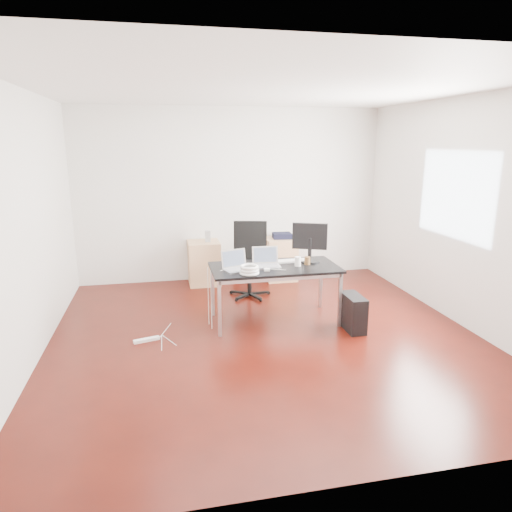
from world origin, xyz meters
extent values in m
plane|color=#330A05|center=(0.00, 0.00, 0.00)|extent=(5.00, 5.00, 0.00)
plane|color=silver|center=(0.00, 0.00, 2.80)|extent=(5.00, 5.00, 0.00)
plane|color=silver|center=(0.00, 2.50, 1.40)|extent=(5.00, 0.00, 5.00)
plane|color=silver|center=(0.00, -2.50, 1.40)|extent=(5.00, 0.00, 5.00)
plane|color=silver|center=(-2.50, 0.00, 1.40)|extent=(0.00, 5.00, 5.00)
plane|color=silver|center=(2.50, 0.00, 1.40)|extent=(0.00, 5.00, 5.00)
plane|color=white|center=(2.48, 0.20, 1.60)|extent=(0.00, 1.50, 1.50)
cube|color=black|center=(0.22, 0.44, 0.71)|extent=(1.60, 0.80, 0.03)
cube|color=silver|center=(-0.53, 0.09, 0.35)|extent=(0.04, 0.04, 0.70)
cube|color=silver|center=(-0.53, 0.79, 0.35)|extent=(0.04, 0.04, 0.70)
cube|color=silver|center=(0.97, 0.09, 0.35)|extent=(0.04, 0.04, 0.70)
cube|color=silver|center=(0.97, 0.79, 0.35)|extent=(0.04, 0.04, 0.70)
cylinder|color=black|center=(0.09, 1.45, 0.23)|extent=(0.06, 0.06, 0.47)
cube|color=black|center=(0.09, 1.45, 0.50)|extent=(0.58, 0.56, 0.06)
cube|color=black|center=(0.14, 1.67, 0.81)|extent=(0.47, 0.21, 0.55)
cube|color=tan|center=(-0.51, 2.23, 0.35)|extent=(0.50, 0.50, 0.70)
cube|color=tan|center=(0.77, 2.23, 0.35)|extent=(0.50, 0.50, 0.70)
cube|color=black|center=(1.09, -0.03, 0.22)|extent=(0.21, 0.45, 0.44)
cylinder|color=black|center=(0.09, 2.25, 0.14)|extent=(0.30, 0.30, 0.28)
cube|color=white|center=(-1.39, 0.13, 0.02)|extent=(0.31, 0.14, 0.04)
cube|color=silver|center=(-0.26, 0.36, 0.74)|extent=(0.38, 0.32, 0.01)
cube|color=silver|center=(-0.30, 0.47, 0.85)|extent=(0.33, 0.15, 0.22)
cube|color=#475166|center=(-0.30, 0.46, 0.85)|extent=(0.29, 0.12, 0.18)
cube|color=silver|center=(0.12, 0.45, 0.74)|extent=(0.34, 0.25, 0.01)
cube|color=silver|center=(0.13, 0.56, 0.85)|extent=(0.33, 0.06, 0.22)
cube|color=#475166|center=(0.13, 0.56, 0.85)|extent=(0.29, 0.05, 0.18)
cylinder|color=black|center=(0.72, 0.56, 0.74)|extent=(0.26, 0.26, 0.02)
cylinder|color=black|center=(0.72, 0.56, 0.90)|extent=(0.05, 0.05, 0.30)
cube|color=black|center=(0.72, 0.58, 1.07)|extent=(0.43, 0.22, 0.34)
cube|color=#475166|center=(0.72, 0.61, 1.07)|extent=(0.37, 0.16, 0.29)
cube|color=white|center=(0.47, 0.62, 0.74)|extent=(0.44, 0.15, 0.02)
cylinder|color=white|center=(0.51, 0.40, 0.79)|extent=(0.10, 0.10, 0.12)
cylinder|color=brown|center=(0.65, 0.45, 0.78)|extent=(0.08, 0.08, 0.10)
torus|color=white|center=(-0.16, 0.17, 0.75)|extent=(0.24, 0.24, 0.04)
torus|color=white|center=(-0.16, 0.17, 0.78)|extent=(0.23, 0.23, 0.04)
torus|color=white|center=(-0.16, 0.17, 0.82)|extent=(0.22, 0.22, 0.04)
cube|color=white|center=(0.08, 0.27, 0.74)|extent=(0.08, 0.08, 0.03)
cube|color=#9E9E9E|center=(-0.44, 2.21, 0.79)|extent=(0.10, 0.09, 0.18)
cube|color=black|center=(0.79, 2.22, 0.74)|extent=(0.32, 0.26, 0.09)
camera|label=1|loc=(-1.15, -4.92, 2.26)|focal=32.00mm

